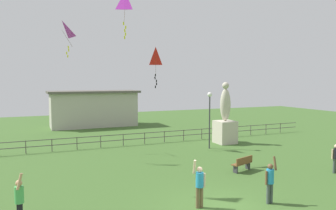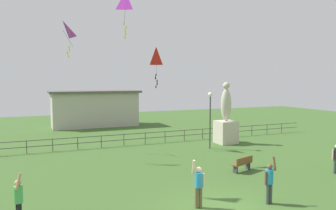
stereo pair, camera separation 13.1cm
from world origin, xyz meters
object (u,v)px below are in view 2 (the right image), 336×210
(person_1, at_px, (199,184))
(kite_2, at_px, (126,5))
(person_3, at_px, (18,199))
(lamppost, at_px, (210,108))
(person_2, at_px, (336,157))
(kite_1, at_px, (156,59))
(person_0, at_px, (269,180))
(park_bench, at_px, (243,163))
(statue_monument, at_px, (226,123))
(kite_6, at_px, (63,31))

(person_1, distance_m, kite_2, 13.19)
(person_3, bearing_deg, lamppost, 34.04)
(person_2, relative_size, kite_2, 0.54)
(kite_1, height_order, kite_2, kite_2)
(kite_2, bearing_deg, person_0, -72.36)
(park_bench, height_order, kite_1, kite_1)
(person_1, height_order, kite_1, kite_1)
(statue_monument, xyz_separation_m, person_0, (-5.71, -12.05, -0.67))
(lamppost, height_order, person_1, lamppost)
(park_bench, bearing_deg, person_3, -167.09)
(person_0, bearing_deg, person_3, 169.23)
(lamppost, height_order, park_bench, lamppost)
(lamppost, distance_m, kite_2, 9.68)
(lamppost, relative_size, person_0, 2.14)
(person_0, distance_m, kite_6, 17.61)
(statue_monument, bearing_deg, park_bench, -116.54)
(park_bench, xyz_separation_m, kite_1, (-2.41, 7.55, 6.38))
(person_3, bearing_deg, person_2, 0.87)
(lamppost, xyz_separation_m, person_3, (-13.14, -8.87, -2.15))
(kite_2, bearing_deg, kite_1, 32.33)
(statue_monument, bearing_deg, person_3, -146.52)
(statue_monument, distance_m, person_3, 18.51)
(statue_monument, xyz_separation_m, lamppost, (-2.29, -1.33, 1.48))
(person_2, bearing_deg, kite_6, 137.74)
(park_bench, distance_m, kite_1, 10.17)
(person_0, xyz_separation_m, person_2, (6.51, 2.10, -0.07))
(statue_monument, relative_size, kite_2, 1.67)
(person_0, distance_m, person_1, 3.07)
(person_2, relative_size, kite_6, 0.65)
(lamppost, distance_m, person_1, 12.01)
(person_0, relative_size, kite_2, 0.66)
(person_3, bearing_deg, statue_monument, 33.48)
(statue_monument, distance_m, person_1, 14.24)
(lamppost, height_order, person_2, lamppost)
(person_2, xyz_separation_m, kite_1, (-6.97, 9.98, 5.89))
(park_bench, relative_size, person_0, 0.77)
(person_3, bearing_deg, person_0, -10.77)
(lamppost, distance_m, kite_1, 5.51)
(person_1, xyz_separation_m, person_3, (-6.75, 1.06, -0.01))
(person_0, relative_size, person_2, 1.23)
(lamppost, relative_size, person_1, 2.15)
(lamppost, relative_size, kite_1, 1.46)
(person_1, bearing_deg, lamppost, 57.28)
(lamppost, bearing_deg, kite_1, 160.74)
(lamppost, xyz_separation_m, person_2, (3.10, -8.63, -2.21))
(person_3, height_order, kite_2, kite_2)
(person_0, bearing_deg, kite_1, 92.18)
(park_bench, relative_size, person_3, 0.78)
(statue_monument, relative_size, person_3, 2.54)
(person_1, xyz_separation_m, person_2, (9.48, 1.31, -0.06))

